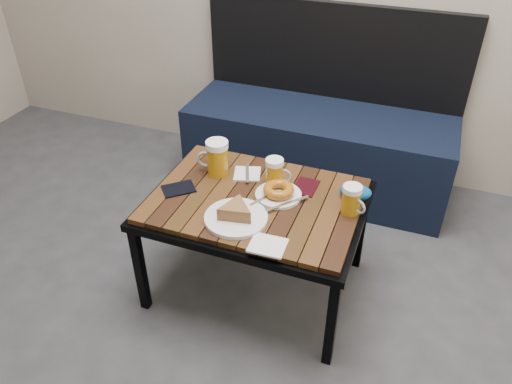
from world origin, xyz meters
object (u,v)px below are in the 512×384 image
(beer_mug_centre, at_px, (275,172))
(plate_bagel, at_px, (278,192))
(passport_navy, at_px, (179,189))
(beer_mug_left, at_px, (217,157))
(plate_pie, at_px, (236,214))
(passport_burgundy, at_px, (306,187))
(cafe_table, at_px, (256,207))
(beer_mug_right, at_px, (352,200))
(bench, at_px, (319,140))
(knit_pouch, at_px, (355,192))

(beer_mug_centre, height_order, plate_bagel, beer_mug_centre)
(passport_navy, bearing_deg, beer_mug_centre, 74.48)
(beer_mug_left, distance_m, beer_mug_centre, 0.25)
(plate_pie, height_order, passport_burgundy, plate_pie)
(beer_mug_centre, height_order, plate_pie, beer_mug_centre)
(passport_navy, height_order, passport_burgundy, same)
(beer_mug_left, bearing_deg, cafe_table, 141.27)
(cafe_table, relative_size, beer_mug_right, 7.28)
(bench, distance_m, passport_navy, 1.02)
(knit_pouch, bearing_deg, plate_bagel, -161.03)
(beer_mug_centre, xyz_separation_m, beer_mug_right, (0.32, -0.08, -0.00))
(bench, height_order, beer_mug_centre, bench)
(beer_mug_left, height_order, knit_pouch, beer_mug_left)
(bench, distance_m, knit_pouch, 0.84)
(plate_pie, bearing_deg, passport_burgundy, 57.79)
(plate_pie, xyz_separation_m, passport_burgundy, (0.18, 0.29, -0.02))
(plate_pie, relative_size, knit_pouch, 1.88)
(beer_mug_right, bearing_deg, beer_mug_left, -156.40)
(cafe_table, distance_m, passport_burgundy, 0.22)
(cafe_table, bearing_deg, passport_navy, -170.04)
(beer_mug_right, height_order, passport_navy, beer_mug_right)
(cafe_table, distance_m, beer_mug_centre, 0.16)
(plate_bagel, xyz_separation_m, knit_pouch, (0.28, 0.10, 0.01))
(beer_mug_centre, bearing_deg, bench, 83.14)
(bench, xyz_separation_m, cafe_table, (-0.04, -0.88, 0.16))
(bench, relative_size, knit_pouch, 11.25)
(beer_mug_centre, distance_m, knit_pouch, 0.32)
(beer_mug_centre, height_order, passport_burgundy, beer_mug_centre)
(beer_mug_right, xyz_separation_m, passport_navy, (-0.67, -0.09, -0.05))
(bench, height_order, passport_burgundy, bench)
(beer_mug_right, bearing_deg, passport_navy, -141.17)
(beer_mug_right, xyz_separation_m, passport_burgundy, (-0.20, 0.10, -0.05))
(cafe_table, xyz_separation_m, knit_pouch, (0.36, 0.14, 0.07))
(passport_navy, distance_m, passport_burgundy, 0.51)
(beer_mug_centre, distance_m, plate_pie, 0.28)
(plate_pie, height_order, knit_pouch, plate_pie)
(plate_pie, height_order, plate_bagel, plate_pie)
(plate_bagel, bearing_deg, passport_navy, -166.26)
(beer_mug_right, height_order, plate_pie, beer_mug_right)
(beer_mug_left, xyz_separation_m, passport_burgundy, (0.38, 0.02, -0.07))
(beer_mug_right, distance_m, plate_bagel, 0.29)
(passport_burgundy, height_order, knit_pouch, knit_pouch)
(cafe_table, relative_size, knit_pouch, 6.75)
(passport_burgundy, bearing_deg, knit_pouch, 1.49)
(bench, xyz_separation_m, passport_navy, (-0.35, -0.93, 0.20))
(beer_mug_centre, xyz_separation_m, passport_burgundy, (0.12, 0.02, -0.06))
(beer_mug_left, xyz_separation_m, beer_mug_right, (0.58, -0.07, -0.02))
(beer_mug_left, xyz_separation_m, plate_bagel, (0.29, -0.07, -0.05))
(cafe_table, relative_size, passport_burgundy, 6.91)
(beer_mug_right, distance_m, passport_navy, 0.68)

